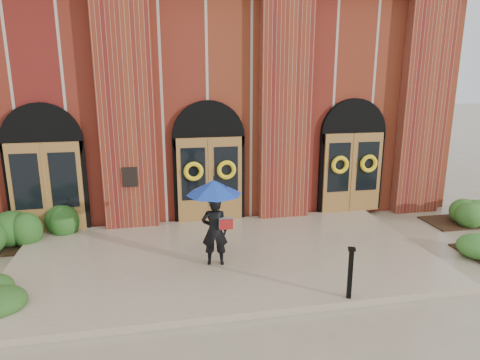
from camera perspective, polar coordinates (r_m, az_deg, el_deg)
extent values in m
plane|color=gray|center=(10.51, -1.97, -10.98)|extent=(90.00, 90.00, 0.00)
cube|color=tan|center=(10.62, -2.11, -10.28)|extent=(10.00, 5.30, 0.15)
cube|color=maroon|center=(18.38, -6.71, 11.11)|extent=(16.00, 12.00, 7.00)
cube|color=black|center=(12.21, -14.45, 0.39)|extent=(0.40, 0.05, 0.55)
cube|color=maroon|center=(12.17, -14.93, 9.16)|extent=(1.50, 0.45, 7.00)
cube|color=maroon|center=(12.72, 6.02, 9.76)|extent=(1.50, 0.45, 7.00)
cube|color=maroon|center=(14.70, 23.25, 9.30)|extent=(1.50, 0.45, 7.00)
cube|color=olive|center=(12.83, -24.39, -0.94)|extent=(1.90, 0.10, 2.50)
cylinder|color=black|center=(12.73, -24.84, 4.67)|extent=(2.10, 0.22, 2.10)
cube|color=olive|center=(12.58, -4.05, 0.04)|extent=(1.90, 0.10, 2.50)
cylinder|color=black|center=(12.47, -4.23, 5.77)|extent=(2.10, 0.22, 2.10)
cube|color=olive|center=(13.86, 14.73, 0.94)|extent=(1.90, 0.10, 2.50)
cylinder|color=black|center=(13.76, 14.81, 6.14)|extent=(2.10, 0.22, 2.10)
torus|color=yellow|center=(12.34, -6.21, 1.15)|extent=(0.57, 0.13, 0.57)
torus|color=yellow|center=(12.46, -1.81, 1.35)|extent=(0.57, 0.13, 0.57)
torus|color=yellow|center=(13.49, 13.19, 1.98)|extent=(0.57, 0.13, 0.57)
torus|color=yellow|center=(13.91, 16.80, 2.11)|extent=(0.57, 0.13, 0.57)
imported|color=black|center=(9.82, -3.40, -6.79)|extent=(0.64, 0.48, 1.62)
cone|color=#133496|center=(9.50, -3.49, -0.96)|extent=(1.43, 1.43, 0.32)
cylinder|color=black|center=(9.58, -3.12, -3.54)|extent=(0.02, 0.02, 0.55)
cube|color=#9C9EA1|center=(9.66, -1.91, -5.77)|extent=(0.32, 0.20, 0.24)
cube|color=maroon|center=(9.58, -1.82, -5.94)|extent=(0.30, 0.07, 0.24)
cube|color=black|center=(8.78, 14.47, -12.06)|extent=(0.12, 0.12, 1.01)
cube|color=black|center=(8.57, 14.69, -8.90)|extent=(0.18, 0.18, 0.04)
ellipsoid|color=#2B561E|center=(14.98, 28.83, -3.56)|extent=(2.75, 1.10, 0.71)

